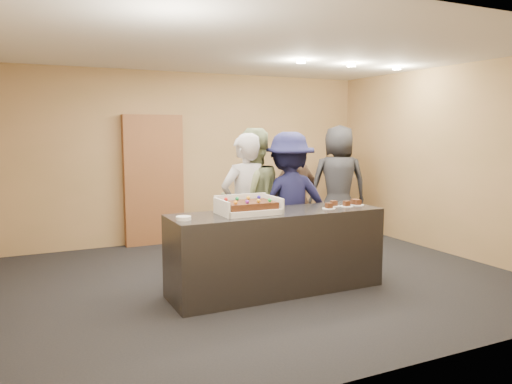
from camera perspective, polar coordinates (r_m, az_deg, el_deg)
room at (r=5.88m, az=0.79°, el=2.82°), size 6.04×6.00×2.70m
serving_counter at (r=5.58m, az=2.37°, el=-6.80°), size 2.40×0.70×0.90m
storage_cabinet at (r=7.93m, az=-11.61°, el=1.33°), size 0.92×0.15×2.02m
cake_box at (r=5.35m, az=-0.97°, el=-1.98°), size 0.64×0.44×0.19m
sheet_cake at (r=5.32m, az=-0.87°, el=-1.46°), size 0.54×0.37×0.11m
plate_stack at (r=5.01m, az=-8.29°, el=-2.98°), size 0.15×0.15×0.04m
slice_a at (r=5.71m, az=8.32°, el=-1.68°), size 0.15×0.15×0.07m
slice_b at (r=5.90m, az=8.88°, el=-1.41°), size 0.15×0.15×0.07m
slice_c at (r=5.92m, az=10.32°, el=-1.42°), size 0.15×0.15×0.07m
slice_d at (r=6.08m, az=11.16°, el=-1.21°), size 0.15×0.15×0.07m
slice_e at (r=6.04m, az=11.54°, el=-1.28°), size 0.15×0.15×0.07m
person_server_grey at (r=5.89m, az=-1.32°, el=-1.82°), size 0.72×0.55×1.75m
person_sage_man at (r=6.11m, az=-0.59°, el=-1.20°), size 0.97×0.81×1.81m
person_navy_man at (r=6.24m, az=3.79°, el=-1.26°), size 1.22×0.80×1.77m
person_brown_extra at (r=6.77m, az=4.45°, el=-0.99°), size 1.07×0.74×1.68m
person_dark_suit at (r=8.09m, az=9.38°, el=0.94°), size 1.06×0.88×1.87m
ceiling_spotlights at (r=7.18m, az=10.83°, el=14.03°), size 1.72×0.12×0.03m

